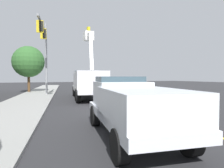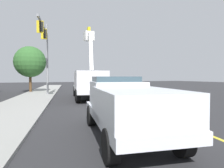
{
  "view_description": "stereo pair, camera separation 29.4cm",
  "coord_description": "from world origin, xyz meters",
  "px_view_note": "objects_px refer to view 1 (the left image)",
  "views": [
    {
      "loc": [
        -15.9,
        8.15,
        2.05
      ],
      "look_at": [
        -0.14,
        1.01,
        1.4
      ],
      "focal_mm": 31.16,
      "sensor_mm": 36.0,
      "label": 1
    },
    {
      "loc": [
        -16.02,
        7.88,
        2.05
      ],
      "look_at": [
        -0.14,
        1.01,
        1.4
      ],
      "focal_mm": 31.16,
      "sensor_mm": 36.0,
      "label": 2
    }
  ],
  "objects_px": {
    "traffic_cone_mid_front": "(122,101)",
    "service_pickup_truck": "(132,104)",
    "passing_minivan": "(123,84)",
    "traffic_cone_mid_rear": "(100,91)",
    "traffic_signal_mast": "(44,45)",
    "utility_bucket_truck": "(88,81)"
  },
  "relations": [
    {
      "from": "passing_minivan",
      "to": "traffic_signal_mast",
      "type": "xyz_separation_m",
      "value": [
        -3.72,
        10.81,
        4.26
      ]
    },
    {
      "from": "utility_bucket_truck",
      "to": "traffic_cone_mid_front",
      "type": "bearing_deg",
      "value": -173.13
    },
    {
      "from": "traffic_cone_mid_front",
      "to": "traffic_signal_mast",
      "type": "relative_size",
      "value": 0.09
    },
    {
      "from": "passing_minivan",
      "to": "traffic_signal_mast",
      "type": "bearing_deg",
      "value": 108.98
    },
    {
      "from": "utility_bucket_truck",
      "to": "traffic_cone_mid_front",
      "type": "relative_size",
      "value": 11.75
    },
    {
      "from": "utility_bucket_truck",
      "to": "traffic_cone_mid_rear",
      "type": "height_order",
      "value": "utility_bucket_truck"
    },
    {
      "from": "utility_bucket_truck",
      "to": "traffic_signal_mast",
      "type": "height_order",
      "value": "traffic_signal_mast"
    },
    {
      "from": "passing_minivan",
      "to": "traffic_cone_mid_rear",
      "type": "xyz_separation_m",
      "value": [
        -2.82,
        4.55,
        -0.6
      ]
    },
    {
      "from": "service_pickup_truck",
      "to": "passing_minivan",
      "type": "relative_size",
      "value": 1.16
    },
    {
      "from": "traffic_cone_mid_rear",
      "to": "passing_minivan",
      "type": "bearing_deg",
      "value": -58.24
    },
    {
      "from": "traffic_cone_mid_front",
      "to": "service_pickup_truck",
      "type": "bearing_deg",
      "value": 155.31
    },
    {
      "from": "traffic_cone_mid_front",
      "to": "traffic_signal_mast",
      "type": "height_order",
      "value": "traffic_signal_mast"
    },
    {
      "from": "service_pickup_truck",
      "to": "traffic_cone_mid_front",
      "type": "height_order",
      "value": "service_pickup_truck"
    },
    {
      "from": "service_pickup_truck",
      "to": "passing_minivan",
      "type": "distance_m",
      "value": 20.9
    },
    {
      "from": "service_pickup_truck",
      "to": "passing_minivan",
      "type": "height_order",
      "value": "service_pickup_truck"
    },
    {
      "from": "passing_minivan",
      "to": "service_pickup_truck",
      "type": "bearing_deg",
      "value": 153.15
    },
    {
      "from": "utility_bucket_truck",
      "to": "service_pickup_truck",
      "type": "relative_size",
      "value": 1.45
    },
    {
      "from": "service_pickup_truck",
      "to": "utility_bucket_truck",
      "type": "bearing_deg",
      "value": -10.45
    },
    {
      "from": "service_pickup_truck",
      "to": "traffic_cone_mid_rear",
      "type": "height_order",
      "value": "service_pickup_truck"
    },
    {
      "from": "passing_minivan",
      "to": "traffic_signal_mast",
      "type": "distance_m",
      "value": 12.2
    },
    {
      "from": "traffic_cone_mid_rear",
      "to": "traffic_signal_mast",
      "type": "xyz_separation_m",
      "value": [
        -0.9,
        6.26,
        4.86
      ]
    },
    {
      "from": "utility_bucket_truck",
      "to": "service_pickup_truck",
      "type": "bearing_deg",
      "value": 169.55
    }
  ]
}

